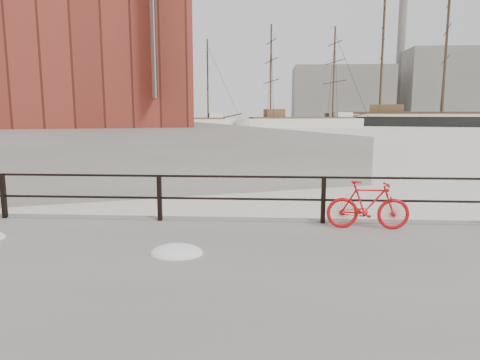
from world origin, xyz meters
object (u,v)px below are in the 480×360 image
(workboat_near, at_px, (95,141))
(workboat_far, at_px, (50,135))
(barque_black, at_px, (440,126))
(schooner_left, at_px, (182,127))
(bicycle, at_px, (368,205))
(schooner_mid, at_px, (302,127))

(workboat_near, relative_size, workboat_far, 1.10)
(barque_black, xyz_separation_m, schooner_left, (-52.21, -9.21, 0.00))
(bicycle, relative_size, schooner_mid, 0.06)
(workboat_near, bearing_deg, bicycle, -86.96)
(schooner_left, bearing_deg, schooner_mid, -3.39)
(barque_black, bearing_deg, schooner_left, -153.40)
(barque_black, xyz_separation_m, workboat_far, (-62.27, -40.39, 0.00))
(workboat_far, bearing_deg, schooner_mid, 4.68)
(schooner_mid, xyz_separation_m, workboat_near, (-23.65, -43.37, 0.00))
(bicycle, distance_m, workboat_near, 37.82)
(schooner_left, relative_size, workboat_near, 2.07)
(bicycle, bearing_deg, barque_black, 70.29)
(barque_black, xyz_separation_m, schooner_mid, (-29.01, -6.71, 0.00))
(barque_black, bearing_deg, bicycle, -95.54)
(bicycle, height_order, barque_black, barque_black)
(schooner_mid, xyz_separation_m, schooner_left, (-23.20, -2.50, 0.00))
(schooner_mid, distance_m, schooner_left, 23.33)
(schooner_mid, bearing_deg, workboat_far, -148.37)
(barque_black, distance_m, workboat_near, 72.67)
(bicycle, xyz_separation_m, schooner_left, (-18.56, 73.56, -0.84))
(barque_black, relative_size, schooner_left, 2.36)
(schooner_mid, relative_size, workboat_far, 2.79)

